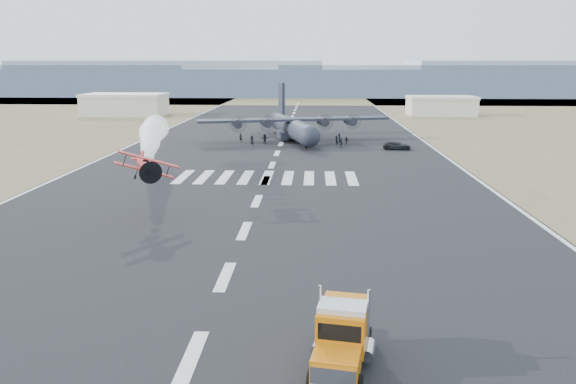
# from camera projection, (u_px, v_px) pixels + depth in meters

# --- Properties ---
(ground) EXTENTS (500.00, 500.00, 0.00)m
(ground) POSITION_uv_depth(u_px,v_px,m) (191.00, 357.00, 30.92)
(ground) COLOR black
(ground) RESTS_ON ground
(scrub_far) EXTENTS (500.00, 80.00, 0.00)m
(scrub_far) POSITION_uv_depth(u_px,v_px,m) (300.00, 99.00, 254.84)
(scrub_far) COLOR brown
(scrub_far) RESTS_ON ground
(runway_markings) EXTENTS (60.00, 260.00, 0.01)m
(runway_markings) POSITION_uv_depth(u_px,v_px,m) (272.00, 165.00, 89.33)
(runway_markings) COLOR silver
(runway_markings) RESTS_ON ground
(ridge_seg_b) EXTENTS (150.00, 50.00, 15.00)m
(ridge_seg_b) POSITION_uv_depth(u_px,v_px,m) (49.00, 80.00, 288.27)
(ridge_seg_b) COLOR #899BAE
(ridge_seg_b) RESTS_ON ground
(ridge_seg_c) EXTENTS (150.00, 50.00, 17.00)m
(ridge_seg_c) POSITION_uv_depth(u_px,v_px,m) (174.00, 78.00, 285.09)
(ridge_seg_c) COLOR #899BAE
(ridge_seg_c) RESTS_ON ground
(ridge_seg_d) EXTENTS (150.00, 50.00, 13.00)m
(ridge_seg_d) POSITION_uv_depth(u_px,v_px,m) (301.00, 82.00, 282.59)
(ridge_seg_d) COLOR #899BAE
(ridge_seg_d) RESTS_ON ground
(ridge_seg_e) EXTENTS (150.00, 50.00, 15.00)m
(ridge_seg_e) POSITION_uv_depth(u_px,v_px,m) (432.00, 80.00, 279.41)
(ridge_seg_e) COLOR #899BAE
(ridge_seg_e) RESTS_ON ground
(ridge_seg_f) EXTENTS (150.00, 50.00, 17.00)m
(ridge_seg_f) POSITION_uv_depth(u_px,v_px,m) (565.00, 79.00, 276.23)
(ridge_seg_f) COLOR #899BAE
(ridge_seg_f) RESTS_ON ground
(hangar_left) EXTENTS (24.50, 14.50, 6.70)m
(hangar_left) POSITION_uv_depth(u_px,v_px,m) (125.00, 104.00, 173.68)
(hangar_left) COLOR beige
(hangar_left) RESTS_ON ground
(hangar_right) EXTENTS (20.50, 12.50, 5.90)m
(hangar_right) POSITION_uv_depth(u_px,v_px,m) (441.00, 106.00, 174.19)
(hangar_right) COLOR beige
(hangar_right) RESTS_ON ground
(semi_truck) EXTENTS (3.77, 8.19, 3.60)m
(semi_truck) POSITION_uv_depth(u_px,v_px,m) (342.00, 336.00, 29.65)
(semi_truck) COLOR black
(semi_truck) RESTS_ON ground
(aerobatic_biplane) EXTENTS (6.14, 5.96, 3.49)m
(aerobatic_biplane) POSITION_uv_depth(u_px,v_px,m) (145.00, 166.00, 57.24)
(aerobatic_biplane) COLOR red
(smoke_trail) EXTENTS (9.67, 31.27, 4.04)m
(smoke_trail) POSITION_uv_depth(u_px,v_px,m) (153.00, 133.00, 82.40)
(smoke_trail) COLOR white
(transport_aircraft) EXTENTS (39.71, 32.45, 11.59)m
(transport_aircraft) POSITION_uv_depth(u_px,v_px,m) (292.00, 126.00, 118.05)
(transport_aircraft) COLOR #1E212D
(transport_aircraft) RESTS_ON ground
(support_vehicle) EXTENTS (5.49, 2.97, 1.46)m
(support_vehicle) POSITION_uv_depth(u_px,v_px,m) (397.00, 146.00, 105.30)
(support_vehicle) COLOR black
(support_vehicle) RESTS_ON ground
(crew_a) EXTENTS (0.75, 0.79, 1.69)m
(crew_a) POSITION_uv_depth(u_px,v_px,m) (308.00, 141.00, 110.84)
(crew_a) COLOR black
(crew_a) RESTS_ON ground
(crew_b) EXTENTS (0.92, 1.04, 1.83)m
(crew_b) POSITION_uv_depth(u_px,v_px,m) (339.00, 138.00, 114.49)
(crew_b) COLOR black
(crew_b) RESTS_ON ground
(crew_c) EXTENTS (1.15, 1.20, 1.76)m
(crew_c) POSITION_uv_depth(u_px,v_px,m) (341.00, 143.00, 107.73)
(crew_c) COLOR black
(crew_c) RESTS_ON ground
(crew_d) EXTENTS (1.04, 0.79, 1.58)m
(crew_d) POSITION_uv_depth(u_px,v_px,m) (347.00, 140.00, 111.93)
(crew_d) COLOR black
(crew_d) RESTS_ON ground
(crew_e) EXTENTS (0.92, 0.67, 1.72)m
(crew_e) POSITION_uv_depth(u_px,v_px,m) (252.00, 140.00, 112.35)
(crew_e) COLOR black
(crew_e) RESTS_ON ground
(crew_f) EXTENTS (1.73, 1.47, 1.87)m
(crew_f) POSITION_uv_depth(u_px,v_px,m) (265.00, 139.00, 113.28)
(crew_f) COLOR black
(crew_f) RESTS_ON ground
(crew_g) EXTENTS (0.80, 0.72, 1.84)m
(crew_g) POSITION_uv_depth(u_px,v_px,m) (241.00, 137.00, 115.65)
(crew_g) COLOR black
(crew_g) RESTS_ON ground
(crew_h) EXTENTS (0.98, 0.97, 1.75)m
(crew_h) POSITION_uv_depth(u_px,v_px,m) (336.00, 140.00, 111.73)
(crew_h) COLOR black
(crew_h) RESTS_ON ground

